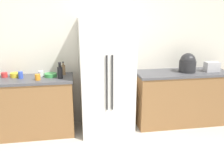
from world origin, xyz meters
TOP-DOWN VIEW (x-y plane):
  - kitchen_back_panel at (0.00, 1.83)m, footprint 5.08×0.10m
  - counter_left at (-1.06, 1.49)m, footprint 1.31×0.59m
  - counter_right at (1.43, 1.49)m, footprint 1.59×0.59m
  - refrigerator at (0.11, 1.43)m, footprint 0.82×0.69m
  - toaster at (1.93, 1.44)m, footprint 0.24×0.15m
  - rice_cooker at (1.50, 1.48)m, footprint 0.28×0.28m
  - bottle_a at (-0.55, 1.61)m, footprint 0.06×0.06m
  - bottle_b at (-0.60, 1.39)m, footprint 0.08×0.08m
  - cup_a at (-0.93, 1.36)m, footprint 0.08×0.08m
  - cup_b at (-1.46, 1.61)m, footprint 0.09×0.09m
  - cup_c at (-0.91, 1.58)m, footprint 0.08×0.08m
  - cup_d at (-1.19, 1.50)m, footprint 0.07×0.07m
  - bowl_a at (-0.75, 1.53)m, footprint 0.19×0.19m
  - bowl_b at (-1.29, 1.59)m, footprint 0.15×0.15m

SIDE VIEW (x-z plane):
  - counter_right at x=1.43m, z-range 0.00..0.93m
  - counter_left at x=-1.06m, z-range 0.00..0.93m
  - refrigerator at x=0.11m, z-range 0.00..1.83m
  - bowl_a at x=-0.75m, z-range 0.93..0.99m
  - bowl_b at x=-1.29m, z-range 0.93..1.00m
  - cup_b at x=-1.46m, z-range 0.93..1.01m
  - cup_c at x=-0.91m, z-range 0.93..1.02m
  - cup_a at x=-0.93m, z-range 0.93..1.02m
  - cup_d at x=-1.19m, z-range 0.93..1.04m
  - toaster at x=1.93m, z-range 0.93..1.10m
  - bottle_a at x=-0.55m, z-range 0.91..1.12m
  - bottle_b at x=-0.60m, z-range 0.91..1.16m
  - rice_cooker at x=1.50m, z-range 0.92..1.24m
  - kitchen_back_panel at x=0.00m, z-range 0.00..2.64m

